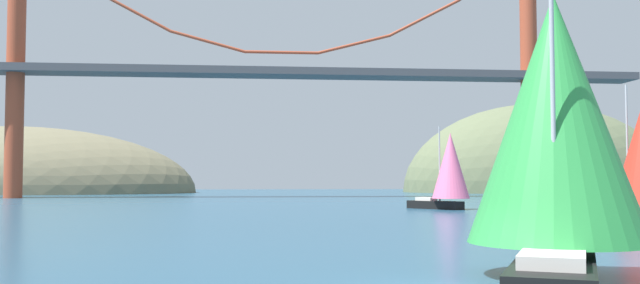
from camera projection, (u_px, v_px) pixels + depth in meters
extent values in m
ellipsoid|color=#6B664C|center=(12.00, 193.00, 148.00)|extent=(76.61, 44.00, 28.18)
ellipsoid|color=#5B6647|center=(537.00, 192.00, 159.36)|extent=(61.47, 44.00, 40.05)
cylinder|color=#A34228|center=(16.00, 63.00, 110.64)|extent=(2.80, 2.80, 42.61)
cylinder|color=#A34228|center=(529.00, 71.00, 118.93)|extent=(2.80, 2.80, 42.61)
cube|color=#47474C|center=(282.00, 73.00, 114.73)|extent=(119.91, 6.00, 1.20)
cylinder|color=#A34228|center=(133.00, 11.00, 112.87)|extent=(12.22, 0.50, 6.74)
cylinder|color=#A34228|center=(208.00, 41.00, 113.81)|extent=(12.11, 0.50, 3.63)
cylinder|color=#A34228|center=(282.00, 52.00, 114.91)|extent=(11.99, 0.50, 0.50)
cylinder|color=#A34228|center=(354.00, 44.00, 116.18)|extent=(12.11, 0.50, 3.63)
cylinder|color=#A34228|center=(425.00, 18.00, 117.60)|extent=(12.22, 0.50, 6.74)
cube|color=black|center=(555.00, 275.00, 19.71)|extent=(5.25, 7.60, 0.76)
cube|color=beige|center=(552.00, 260.00, 18.50)|extent=(2.55, 2.86, 0.36)
cylinder|color=#B2B2B7|center=(553.00, 99.00, 20.67)|extent=(0.14, 0.14, 9.34)
cone|color=green|center=(555.00, 118.00, 22.16)|extent=(7.47, 7.47, 7.89)
cube|color=#B7B2A8|center=(621.00, 217.00, 49.04)|extent=(4.20, 6.78, 0.78)
cube|color=beige|center=(607.00, 208.00, 50.11)|extent=(2.14, 2.48, 0.36)
cylinder|color=#B2B2B7|center=(627.00, 148.00, 48.71)|extent=(0.14, 0.14, 8.83)
cube|color=black|center=(435.00, 205.00, 70.93)|extent=(4.96, 5.79, 0.80)
cube|color=beige|center=(426.00, 199.00, 71.76)|extent=(2.12, 2.26, 0.36)
cylinder|color=#B2B2B7|center=(440.00, 164.00, 70.70)|extent=(0.14, 0.14, 7.54)
cone|color=pink|center=(451.00, 165.00, 69.71)|extent=(5.21, 5.21, 6.54)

